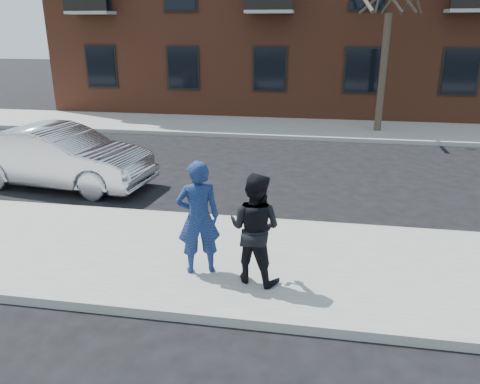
# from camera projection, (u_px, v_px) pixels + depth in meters

# --- Properties ---
(ground) EXTENTS (100.00, 100.00, 0.00)m
(ground) POSITION_uv_depth(u_px,v_px,m) (181.00, 254.00, 8.45)
(ground) COLOR black
(ground) RESTS_ON ground
(near_sidewalk) EXTENTS (50.00, 3.50, 0.15)m
(near_sidewalk) POSITION_uv_depth(u_px,v_px,m) (177.00, 257.00, 8.19)
(near_sidewalk) COLOR gray
(near_sidewalk) RESTS_ON ground
(near_curb) EXTENTS (50.00, 0.10, 0.15)m
(near_curb) POSITION_uv_depth(u_px,v_px,m) (202.00, 218.00, 9.86)
(near_curb) COLOR #999691
(near_curb) RESTS_ON ground
(far_sidewalk) EXTENTS (50.00, 3.50, 0.15)m
(far_sidewalk) POSITION_uv_depth(u_px,v_px,m) (261.00, 127.00, 18.87)
(far_sidewalk) COLOR gray
(far_sidewalk) RESTS_ON ground
(far_curb) EXTENTS (50.00, 0.10, 0.15)m
(far_curb) POSITION_uv_depth(u_px,v_px,m) (255.00, 137.00, 17.20)
(far_curb) COLOR #999691
(far_curb) RESTS_ON ground
(silver_sedan) EXTENTS (4.85, 2.12, 1.55)m
(silver_sedan) POSITION_uv_depth(u_px,v_px,m) (60.00, 157.00, 11.82)
(silver_sedan) COLOR silver
(silver_sedan) RESTS_ON ground
(man_hoodie) EXTENTS (0.79, 0.65, 1.85)m
(man_hoodie) POSITION_uv_depth(u_px,v_px,m) (198.00, 218.00, 7.26)
(man_hoodie) COLOR navy
(man_hoodie) RESTS_ON near_sidewalk
(man_peacoat) EXTENTS (1.00, 0.88, 1.73)m
(man_peacoat) POSITION_uv_depth(u_px,v_px,m) (255.00, 228.00, 7.03)
(man_peacoat) COLOR black
(man_peacoat) RESTS_ON near_sidewalk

